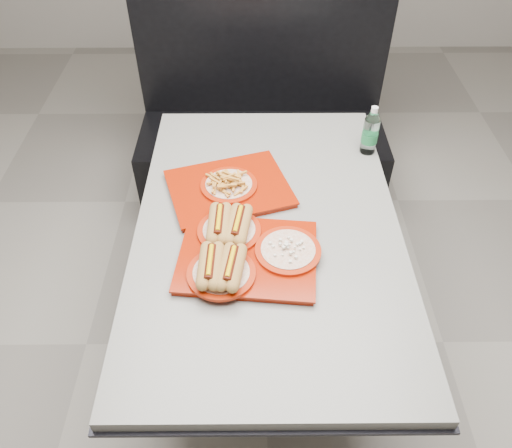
{
  "coord_description": "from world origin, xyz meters",
  "views": [
    {
      "loc": [
        -0.05,
        -1.23,
        1.94
      ],
      "look_at": [
        -0.04,
        -0.09,
        0.83
      ],
      "focal_mm": 35.0,
      "sensor_mm": 36.0,
      "label": 1
    }
  ],
  "objects_px": {
    "tray_near": "(242,251)",
    "water_bottle": "(370,133)",
    "booth_bench": "(262,130)",
    "tray_far": "(229,186)",
    "diner_table": "(267,255)"
  },
  "relations": [
    {
      "from": "booth_bench",
      "to": "water_bottle",
      "type": "distance_m",
      "value": 0.91
    },
    {
      "from": "tray_near",
      "to": "tray_far",
      "type": "relative_size",
      "value": 0.92
    },
    {
      "from": "water_bottle",
      "to": "tray_near",
      "type": "bearing_deg",
      "value": -130.74
    },
    {
      "from": "diner_table",
      "to": "tray_near",
      "type": "bearing_deg",
      "value": -118.11
    },
    {
      "from": "diner_table",
      "to": "tray_near",
      "type": "xyz_separation_m",
      "value": [
        -0.09,
        -0.16,
        0.2
      ]
    },
    {
      "from": "booth_bench",
      "to": "water_bottle",
      "type": "relative_size",
      "value": 6.71
    },
    {
      "from": "booth_bench",
      "to": "water_bottle",
      "type": "xyz_separation_m",
      "value": [
        0.41,
        -0.68,
        0.44
      ]
    },
    {
      "from": "diner_table",
      "to": "booth_bench",
      "type": "height_order",
      "value": "booth_bench"
    },
    {
      "from": "booth_bench",
      "to": "tray_far",
      "type": "xyz_separation_m",
      "value": [
        -0.14,
        -0.93,
        0.37
      ]
    },
    {
      "from": "tray_near",
      "to": "water_bottle",
      "type": "relative_size",
      "value": 2.31
    },
    {
      "from": "booth_bench",
      "to": "tray_near",
      "type": "distance_m",
      "value": 1.32
    },
    {
      "from": "tray_near",
      "to": "tray_far",
      "type": "height_order",
      "value": "tray_near"
    },
    {
      "from": "diner_table",
      "to": "tray_far",
      "type": "distance_m",
      "value": 0.29
    },
    {
      "from": "booth_bench",
      "to": "tray_near",
      "type": "relative_size",
      "value": 2.9
    },
    {
      "from": "tray_near",
      "to": "water_bottle",
      "type": "bearing_deg",
      "value": 49.26
    }
  ]
}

